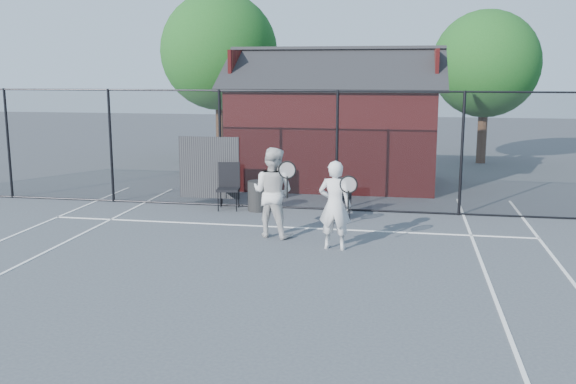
% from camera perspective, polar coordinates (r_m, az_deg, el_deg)
% --- Properties ---
extents(ground, '(80.00, 80.00, 0.00)m').
position_cam_1_polar(ground, '(11.59, -3.40, -6.63)').
color(ground, '#40444A').
rests_on(ground, ground).
extents(court_lines, '(11.02, 18.00, 0.01)m').
position_cam_1_polar(court_lines, '(10.37, -5.17, -8.71)').
color(court_lines, white).
rests_on(court_lines, ground).
extents(fence, '(22.04, 3.00, 3.00)m').
position_cam_1_polar(fence, '(16.14, -0.26, 3.57)').
color(fence, black).
rests_on(fence, ground).
extents(clubhouse, '(6.50, 4.36, 4.19)m').
position_cam_1_polar(clubhouse, '(19.94, 4.19, 5.36)').
color(clubhouse, maroon).
rests_on(clubhouse, ground).
extents(tree_left, '(4.48, 4.48, 6.44)m').
position_cam_1_polar(tree_left, '(25.29, -6.15, 12.30)').
color(tree_left, '#371F16').
rests_on(tree_left, ground).
extents(tree_right, '(3.97, 3.97, 5.70)m').
position_cam_1_polar(tree_right, '(25.39, 17.18, 10.80)').
color(tree_right, '#371F16').
rests_on(tree_right, ground).
extents(player_front, '(0.80, 0.61, 1.76)m').
position_cam_1_polar(player_front, '(12.51, 4.19, -1.16)').
color(player_front, silver).
rests_on(player_front, ground).
extents(player_back, '(1.11, 0.94, 1.89)m').
position_cam_1_polar(player_back, '(13.44, -1.36, -0.02)').
color(player_back, silver).
rests_on(player_back, ground).
extents(chair_left, '(0.63, 0.64, 1.15)m').
position_cam_1_polar(chair_left, '(16.20, -5.34, 0.42)').
color(chair_left, black).
rests_on(chair_left, ground).
extents(chair_right, '(0.49, 0.50, 0.93)m').
position_cam_1_polar(chair_right, '(15.25, 4.83, -0.62)').
color(chair_right, black).
rests_on(chair_right, ground).
extents(waste_bin, '(0.57, 0.57, 0.75)m').
position_cam_1_polar(waste_bin, '(16.05, -2.67, -0.35)').
color(waste_bin, '#252525').
rests_on(waste_bin, ground).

